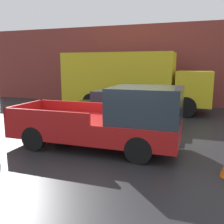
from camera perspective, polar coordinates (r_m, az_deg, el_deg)
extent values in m
plane|color=#232326|center=(8.08, 2.90, -8.97)|extent=(60.00, 60.00, 0.00)
cube|color=brown|center=(17.36, 12.08, 10.44)|extent=(28.00, 0.15, 5.41)
cube|color=red|center=(8.33, -4.01, -3.52)|extent=(5.53, 2.10, 0.64)
cube|color=#28333D|center=(7.67, 7.81, 1.71)|extent=(2.10, 1.97, 1.07)
cube|color=red|center=(9.63, -8.61, 1.36)|extent=(3.04, 0.10, 0.35)
cube|color=red|center=(7.94, -15.19, -0.89)|extent=(3.04, 0.10, 0.35)
cube|color=red|center=(9.58, -19.21, 0.84)|extent=(0.10, 2.10, 0.35)
cylinder|color=black|center=(8.80, 8.78, -4.73)|extent=(0.79, 0.26, 0.79)
cylinder|color=black|center=(7.05, 6.12, -8.59)|extent=(0.79, 0.26, 0.79)
cylinder|color=black|center=(9.95, -11.07, -3.01)|extent=(0.79, 0.26, 0.79)
cylinder|color=black|center=(8.44, -17.35, -5.78)|extent=(0.79, 0.26, 0.79)
cube|color=black|center=(11.47, 1.79, 0.13)|extent=(4.56, 1.90, 0.66)
cube|color=#28333D|center=(11.33, 2.47, 3.31)|extent=(2.51, 1.67, 0.64)
cylinder|color=black|center=(12.03, 9.43, -0.87)|extent=(0.67, 0.22, 0.67)
cylinder|color=black|center=(10.39, 7.90, -2.67)|extent=(0.67, 0.22, 0.67)
cylinder|color=black|center=(12.77, -3.19, -0.07)|extent=(0.67, 0.22, 0.67)
cylinder|color=black|center=(11.24, -6.41, -1.61)|extent=(0.67, 0.22, 0.67)
cube|color=gold|center=(14.58, 18.21, 5.20)|extent=(1.88, 2.36, 1.87)
cube|color=gold|center=(15.22, 1.57, 7.88)|extent=(6.49, 2.49, 2.90)
cylinder|color=black|center=(15.79, 16.83, 2.34)|extent=(1.09, 0.30, 1.09)
cylinder|color=black|center=(13.60, 16.49, 1.07)|extent=(1.09, 0.30, 1.09)
cylinder|color=black|center=(16.82, -1.66, 3.28)|extent=(1.09, 0.30, 1.09)
cylinder|color=black|center=(14.78, -4.64, 2.22)|extent=(1.09, 0.30, 1.09)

